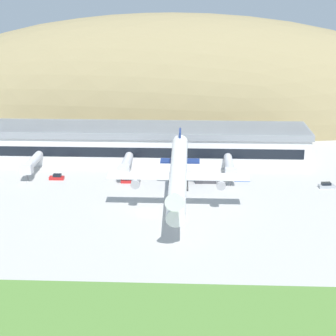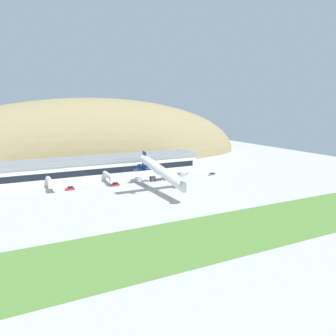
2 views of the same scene
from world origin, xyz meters
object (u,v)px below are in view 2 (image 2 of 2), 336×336
Objects in this scene: terminal_building at (103,166)px; service_car_0 at (115,185)px; jetway_0 at (50,182)px; jetway_2 at (165,171)px; service_car_1 at (70,189)px; jetway_1 at (110,176)px; service_car_3 at (172,177)px; cargo_airplane at (161,171)px; fuel_truck at (156,178)px; traffic_cone_0 at (34,200)px; service_car_2 at (212,174)px.

terminal_building reaches higher than service_car_0.
jetway_0 is 59.47m from jetway_2.
service_car_0 is 0.98× the size of service_car_1.
jetway_1 reaches higher than service_car_3.
jetway_1 is at bearing 8.92° from service_car_1.
jetway_1 is 0.30× the size of cargo_airplane.
cargo_airplane is 27.57m from service_car_0.
jetway_0 reaches higher than fuel_truck.
service_car_3 reaches higher than traffic_cone_0.
service_car_0 is at bearing 178.08° from service_car_2.
terminal_building is 7.00× the size of jetway_0.
cargo_airplane is at bearing -119.65° from jetway_2.
service_car_1 is (-36.64, 23.10, -9.17)m from cargo_airplane.
service_car_2 is at bearing -4.66° from jetway_0.
service_car_3 is 7.85× the size of traffic_cone_0.
jetway_2 is at bearing 11.37° from traffic_cone_0.
terminal_building reaches higher than jetway_2.
jetway_0 is 0.30× the size of cargo_airplane.
service_car_1 reaches higher than service_car_3.
service_car_2 is 0.73× the size of fuel_truck.
service_car_2 is 24.15m from service_car_3.
jetway_1 is at bearing 173.15° from service_car_2.
cargo_airplane is 11.64× the size of service_car_3.
fuel_truck is 11.19× the size of traffic_cone_0.
jetway_2 is at bearing 8.43° from service_car_0.
jetway_1 is 31.48m from cargo_airplane.
jetway_2 is at bearing -1.29° from jetway_1.
jetway_0 reaches higher than service_car_2.
jetway_1 is 6.20m from service_car_0.
jetway_2 reaches higher than traffic_cone_0.
jetway_2 is at bearing 158.95° from service_car_3.
jetway_0 reaches higher than service_car_1.
fuel_truck is at bearing -152.92° from jetway_2.
service_car_0 is 7.37× the size of traffic_cone_0.
traffic_cone_0 is at bearing -175.56° from service_car_2.
jetway_1 is 58.65m from service_car_2.
terminal_building is at bearing 39.63° from traffic_cone_0.
service_car_3 is at bearing 53.06° from cargo_airplane.
terminal_building is 35.31m from jetway_0.
service_car_1 is (-51.21, -2.50, -3.30)m from jetway_2.
jetway_1 reaches higher than traffic_cone_0.
cargo_airplane reaches higher than service_car_0.
jetway_2 is 3.99× the size of service_car_1.
traffic_cone_0 is at bearing -166.41° from service_car_0.
service_car_1 is at bearing 33.56° from traffic_cone_0.
service_car_0 is at bearing -4.99° from service_car_1.
jetway_1 is 3.52× the size of service_car_3.
service_car_3 is at bearing 5.14° from service_car_0.
traffic_cone_0 is (-68.08, -13.69, -3.71)m from jetway_2.
service_car_2 is at bearing -2.76° from service_car_1.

